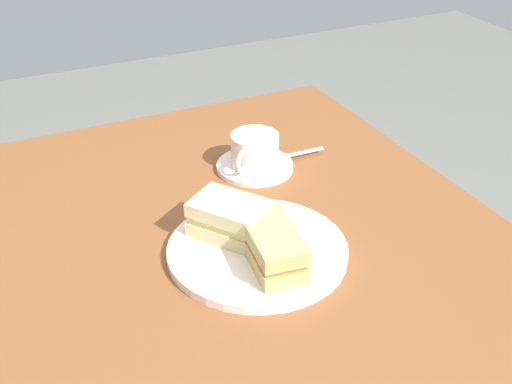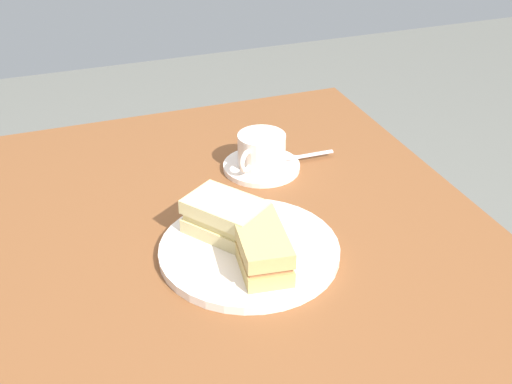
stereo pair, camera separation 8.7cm
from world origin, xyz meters
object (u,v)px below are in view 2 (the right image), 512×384
(sandwich_front, at_px, (261,246))
(coffee_cup, at_px, (261,149))
(dining_table, at_px, (259,349))
(sandwich_back, at_px, (225,217))
(sandwich_plate, at_px, (249,250))
(spoon, at_px, (301,156))
(coffee_saucer, at_px, (261,167))

(sandwich_front, distance_m, coffee_cup, 0.30)
(dining_table, distance_m, sandwich_back, 0.20)
(sandwich_plate, bearing_deg, coffee_cup, 155.74)
(sandwich_front, bearing_deg, coffee_cup, 159.52)
(dining_table, distance_m, coffee_cup, 0.39)
(sandwich_plate, relative_size, coffee_cup, 2.66)
(spoon, bearing_deg, coffee_cup, -89.86)
(dining_table, height_order, sandwich_front, sandwich_front)
(sandwich_plate, xyz_separation_m, spoon, (-0.24, 0.19, 0.01))
(sandwich_front, xyz_separation_m, spoon, (-0.28, 0.18, -0.03))
(sandwich_plate, xyz_separation_m, coffee_cup, (-0.24, 0.11, 0.03))
(dining_table, xyz_separation_m, sandwich_plate, (-0.10, 0.02, 0.10))
(coffee_saucer, bearing_deg, sandwich_front, -20.64)
(sandwich_plate, relative_size, spoon, 2.79)
(dining_table, relative_size, sandwich_plate, 4.77)
(dining_table, xyz_separation_m, sandwich_back, (-0.15, -0.00, 0.14))
(dining_table, height_order, sandwich_back, sandwich_back)
(sandwich_front, distance_m, spoon, 0.34)
(coffee_saucer, height_order, coffee_cup, coffee_cup)
(coffee_saucer, xyz_separation_m, spoon, (0.00, 0.08, 0.01))
(coffee_cup, xyz_separation_m, spoon, (-0.00, 0.08, -0.03))
(spoon, bearing_deg, dining_table, -31.49)
(sandwich_back, relative_size, coffee_cup, 1.39)
(sandwich_plate, height_order, spoon, spoon)
(sandwich_front, height_order, spoon, sandwich_front)
(coffee_cup, bearing_deg, sandwich_back, -34.14)
(sandwich_plate, distance_m, spoon, 0.30)
(sandwich_plate, distance_m, coffee_cup, 0.26)
(sandwich_front, height_order, coffee_saucer, sandwich_front)
(dining_table, distance_m, sandwich_front, 0.15)
(sandwich_front, bearing_deg, dining_table, -21.80)
(dining_table, distance_m, coffee_saucer, 0.38)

